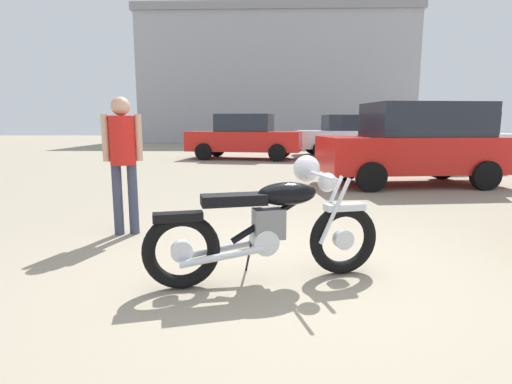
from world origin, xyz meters
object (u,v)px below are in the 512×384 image
object	(u,v)px
pale_sedan_back	(245,137)
blue_hatchback_right	(348,135)
red_hatchback_near	(416,143)
dark_sedan_left	(450,140)
bystander	(123,151)
vintage_motorcycle	(272,224)

from	to	relation	value
pale_sedan_back	blue_hatchback_right	xyz separation A→B (m)	(4.27, 1.75, 0.00)
pale_sedan_back	red_hatchback_near	xyz separation A→B (m)	(3.96, -6.46, 0.08)
dark_sedan_left	bystander	bearing A→B (deg)	-143.58
blue_hatchback_right	dark_sedan_left	bearing A→B (deg)	-70.46
vintage_motorcycle	pale_sedan_back	distance (m)	11.99
bystander	vintage_motorcycle	bearing A→B (deg)	-143.15
dark_sedan_left	blue_hatchback_right	world-z (taller)	same
bystander	dark_sedan_left	size ratio (longest dim) A/B	0.38
bystander	red_hatchback_near	distance (m)	6.47
blue_hatchback_right	red_hatchback_near	bearing A→B (deg)	-95.53
vintage_motorcycle	pale_sedan_back	size ratio (longest dim) A/B	0.46
vintage_motorcycle	bystander	xyz separation A→B (m)	(-1.74, 1.44, 0.53)
bystander	blue_hatchback_right	size ratio (longest dim) A/B	0.39
red_hatchback_near	blue_hatchback_right	size ratio (longest dim) A/B	0.94
vintage_motorcycle	blue_hatchback_right	xyz separation A→B (m)	(3.60, 13.72, 0.34)
pale_sedan_back	blue_hatchback_right	bearing A→B (deg)	-147.52
pale_sedan_back	red_hatchback_near	distance (m)	7.58
bystander	pale_sedan_back	distance (m)	10.58
vintage_motorcycle	dark_sedan_left	size ratio (longest dim) A/B	0.46
dark_sedan_left	red_hatchback_near	bearing A→B (deg)	-133.32
bystander	dark_sedan_left	distance (m)	10.51
dark_sedan_left	blue_hatchback_right	xyz separation A→B (m)	(-2.03, 4.79, 0.00)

